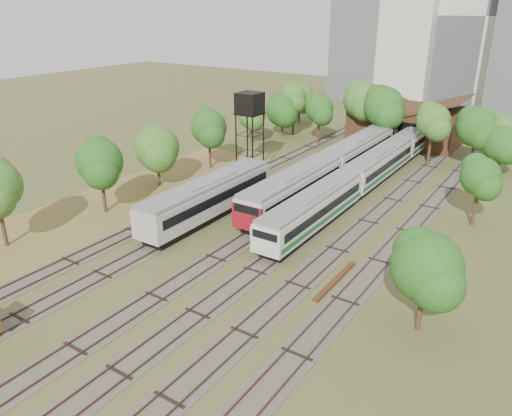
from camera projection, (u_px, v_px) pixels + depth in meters
The scene contains 15 objects.
ground at pixel (145, 328), 33.77m from camera, with size 240.00×240.00×0.00m, color #475123.
dry_grass_patch at pixel (72, 226), 49.11m from camera, with size 14.00×60.00×0.04m, color brown.
tracks at pixel (309, 208), 53.37m from camera, with size 24.60×80.00×0.19m.
railcar_red_set at pixel (329, 169), 58.90m from camera, with size 3.27×34.58×4.05m.
railcar_green_set at pixel (378, 165), 61.26m from camera, with size 2.93×52.08×3.63m.
railcar_rear at pixel (403, 127), 80.01m from camera, with size 2.84×16.07×3.51m.
old_grey_coach at pixel (209, 198), 50.20m from camera, with size 3.22×18.00×3.99m.
water_tower at pixel (250, 106), 61.84m from camera, with size 2.93×2.93×10.16m.
rail_pile_far at pixel (335, 280), 39.27m from camera, with size 0.43×6.95×0.23m, color #552C18.
maintenance_shed at pixel (407, 123), 77.86m from camera, with size 16.45×11.55×7.58m.
tree_band_left at pixel (190, 134), 63.42m from camera, with size 8.69×75.88×8.08m.
tree_band_far at pixel (393, 112), 70.69m from camera, with size 36.37×9.95×9.40m.
tree_band_right at pixel (477, 184), 46.91m from camera, with size 6.10×42.24×7.07m.
tower_left at pixel (393, 0), 108.18m from camera, with size 22.00×16.00×42.00m, color beige.
tower_centre at pixel (494, 15), 102.97m from camera, with size 20.00×18.00×36.00m, color beige.
Camera 1 is at (21.81, -19.29, 20.37)m, focal length 35.00 mm.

